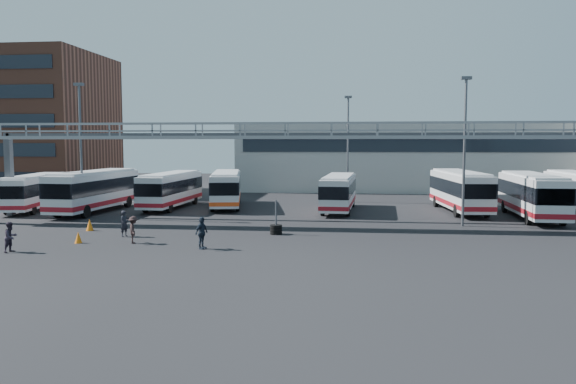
# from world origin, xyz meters

# --- Properties ---
(ground) EXTENTS (140.00, 140.00, 0.00)m
(ground) POSITION_xyz_m (0.00, 0.00, 0.00)
(ground) COLOR black
(ground) RESTS_ON ground
(gantry) EXTENTS (51.40, 5.15, 7.10)m
(gantry) POSITION_xyz_m (0.00, 5.87, 5.51)
(gantry) COLOR gray
(gantry) RESTS_ON ground
(apartment_building) EXTENTS (18.00, 15.00, 16.00)m
(apartment_building) POSITION_xyz_m (-34.00, 30.00, 8.00)
(apartment_building) COLOR brown
(apartment_building) RESTS_ON ground
(warehouse) EXTENTS (42.00, 14.00, 8.00)m
(warehouse) POSITION_xyz_m (12.00, 38.00, 4.00)
(warehouse) COLOR #9E9E99
(warehouse) RESTS_ON ground
(light_pole_left) EXTENTS (0.70, 0.35, 10.21)m
(light_pole_left) POSITION_xyz_m (-16.00, 8.00, 5.73)
(light_pole_left) COLOR #4C4F54
(light_pole_left) RESTS_ON ground
(light_pole_mid) EXTENTS (0.70, 0.35, 10.21)m
(light_pole_mid) POSITION_xyz_m (12.00, 7.00, 5.73)
(light_pole_mid) COLOR #4C4F54
(light_pole_mid) RESTS_ON ground
(light_pole_back) EXTENTS (0.70, 0.35, 10.21)m
(light_pole_back) POSITION_xyz_m (4.00, 22.00, 5.73)
(light_pole_back) COLOR #4C4F54
(light_pole_back) RESTS_ON ground
(bus_0) EXTENTS (3.84, 10.23, 3.03)m
(bus_0) POSITION_xyz_m (-22.37, 12.37, 1.68)
(bus_0) COLOR silver
(bus_0) RESTS_ON ground
(bus_1) EXTENTS (3.26, 11.44, 3.44)m
(bus_1) POSITION_xyz_m (-16.73, 11.62, 1.90)
(bus_1) COLOR silver
(bus_1) RESTS_ON ground
(bus_2) EXTENTS (2.80, 10.41, 3.13)m
(bus_2) POSITION_xyz_m (-11.36, 15.12, 1.73)
(bus_2) COLOR silver
(bus_2) RESTS_ON ground
(bus_3) EXTENTS (4.30, 10.70, 3.17)m
(bus_3) POSITION_xyz_m (-6.75, 16.53, 1.75)
(bus_3) COLOR silver
(bus_3) RESTS_ON ground
(bus_5) EXTENTS (2.91, 10.10, 3.03)m
(bus_5) POSITION_xyz_m (3.32, 14.56, 1.68)
(bus_5) COLOR silver
(bus_5) RESTS_ON ground
(bus_7) EXTENTS (3.40, 11.31, 3.39)m
(bus_7) POSITION_xyz_m (13.34, 15.27, 1.87)
(bus_7) COLOR silver
(bus_7) RESTS_ON ground
(bus_8) EXTENTS (3.00, 11.27, 3.40)m
(bus_8) POSITION_xyz_m (17.95, 11.56, 1.88)
(bus_8) COLOR silver
(bus_8) RESTS_ON ground
(pedestrian_a) EXTENTS (0.58, 0.69, 1.61)m
(pedestrian_a) POSITION_xyz_m (-9.47, 0.23, 0.80)
(pedestrian_a) COLOR black
(pedestrian_a) RESTS_ON ground
(pedestrian_b) EXTENTS (0.77, 0.90, 1.61)m
(pedestrian_b) POSITION_xyz_m (-13.47, -5.11, 0.80)
(pedestrian_b) COLOR #2C2331
(pedestrian_b) RESTS_ON ground
(pedestrian_c) EXTENTS (0.91, 1.15, 1.57)m
(pedestrian_c) POSITION_xyz_m (-8.04, -1.91, 0.78)
(pedestrian_c) COLOR black
(pedestrian_c) RESTS_ON ground
(pedestrian_d) EXTENTS (0.75, 1.11, 1.75)m
(pedestrian_d) POSITION_xyz_m (-3.71, -3.16, 0.88)
(pedestrian_d) COLOR #1B2430
(pedestrian_d) RESTS_ON ground
(cone_left) EXTENTS (0.48, 0.48, 0.66)m
(cone_left) POSITION_xyz_m (-11.23, -2.20, 0.33)
(cone_left) COLOR orange
(cone_left) RESTS_ON ground
(cone_right) EXTENTS (0.61, 0.61, 0.76)m
(cone_right) POSITION_xyz_m (-12.68, 2.24, 0.38)
(cone_right) COLOR orange
(cone_right) RESTS_ON ground
(tire_stack) EXTENTS (0.76, 0.76, 2.16)m
(tire_stack) POSITION_xyz_m (-0.35, 2.15, 0.36)
(tire_stack) COLOR black
(tire_stack) RESTS_ON ground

